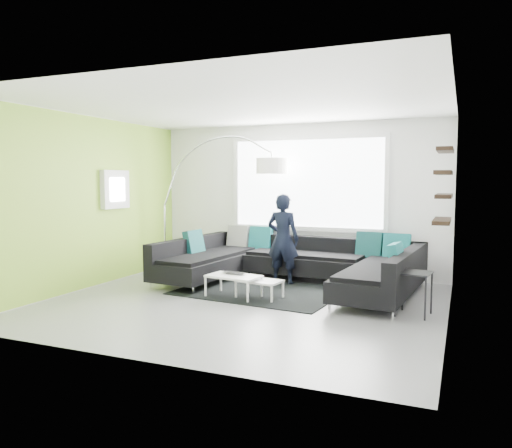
{
  "coord_description": "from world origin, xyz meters",
  "views": [
    {
      "loc": [
        2.88,
        -6.43,
        1.75
      ],
      "look_at": [
        -0.17,
        0.9,
        1.06
      ],
      "focal_mm": 35.0,
      "sensor_mm": 36.0,
      "label": 1
    }
  ],
  "objects": [
    {
      "name": "side_table",
      "position": [
        2.32,
        0.25,
        0.29
      ],
      "size": [
        0.47,
        0.47,
        0.57
      ],
      "primitive_type": "cube",
      "rotation": [
        0.0,
        0.0,
        -0.14
      ],
      "color": "black",
      "rests_on": "ground"
    },
    {
      "name": "ground",
      "position": [
        0.0,
        0.0,
        0.0
      ],
      "size": [
        5.5,
        5.5,
        0.0
      ],
      "primitive_type": "plane",
      "color": "gray",
      "rests_on": "ground"
    },
    {
      "name": "arc_lamp",
      "position": [
        -2.36,
        1.61,
        1.28
      ],
      "size": [
        2.44,
        0.91,
        2.57
      ],
      "primitive_type": null,
      "rotation": [
        0.0,
        0.0,
        0.08
      ],
      "color": "silver",
      "rests_on": "ground"
    },
    {
      "name": "laptop",
      "position": [
        -0.31,
        0.3,
        0.35
      ],
      "size": [
        0.4,
        0.29,
        0.03
      ],
      "primitive_type": "imported",
      "rotation": [
        0.0,
        0.0,
        -0.08
      ],
      "color": "black",
      "rests_on": "coffee_table"
    },
    {
      "name": "coffee_table",
      "position": [
        -0.08,
        0.3,
        0.17
      ],
      "size": [
        1.09,
        0.73,
        0.33
      ],
      "primitive_type": "cube",
      "rotation": [
        0.0,
        0.0,
        -0.14
      ],
      "color": "silver",
      "rests_on": "ground"
    },
    {
      "name": "room_shell",
      "position": [
        0.04,
        0.21,
        1.81
      ],
      "size": [
        5.54,
        5.04,
        2.82
      ],
      "color": "silver",
      "rests_on": "ground"
    },
    {
      "name": "rug",
      "position": [
        -0.05,
        0.77,
        0.01
      ],
      "size": [
        2.64,
        2.03,
        0.01
      ],
      "primitive_type": "cube",
      "rotation": [
        0.0,
        0.0,
        -0.1
      ],
      "color": "black",
      "rests_on": "ground"
    },
    {
      "name": "sectional_sofa",
      "position": [
        0.27,
        1.2,
        0.38
      ],
      "size": [
        4.18,
        2.8,
        0.86
      ],
      "rotation": [
        0.0,
        0.0,
        -0.09
      ],
      "color": "black",
      "rests_on": "ground"
    },
    {
      "name": "person",
      "position": [
        0.07,
        1.5,
        0.77
      ],
      "size": [
        0.58,
        0.4,
        1.53
      ],
      "primitive_type": "imported",
      "rotation": [
        0.0,
        0.0,
        3.11
      ],
      "color": "black",
      "rests_on": "ground"
    }
  ]
}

